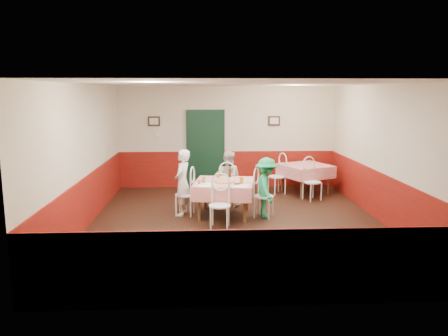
{
  "coord_description": "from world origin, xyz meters",
  "views": [
    {
      "loc": [
        -0.68,
        -8.55,
        2.66
      ],
      "look_at": [
        -0.23,
        0.54,
        1.05
      ],
      "focal_mm": 35.0,
      "sensor_mm": 36.0,
      "label": 1
    }
  ],
  "objects_px": {
    "second_table": "(305,179)",
    "beer_bottle": "(230,173)",
    "chair_left": "(185,195)",
    "chair_second_b": "(312,182)",
    "chair_far": "(228,187)",
    "glass_a": "(204,180)",
    "diner_far": "(228,178)",
    "pizza": "(225,181)",
    "glass_c": "(218,174)",
    "diner_right": "(266,188)",
    "chair_near": "(220,206)",
    "diner_left": "(182,183)",
    "wallet": "(237,184)",
    "glass_b": "(241,181)",
    "chair_right": "(264,196)",
    "chair_second_a": "(277,177)",
    "main_table": "(224,199)"
  },
  "relations": [
    {
      "from": "wallet",
      "to": "diner_left",
      "type": "height_order",
      "value": "diner_left"
    },
    {
      "from": "chair_second_a",
      "to": "pizza",
      "type": "xyz_separation_m",
      "value": [
        -1.47,
        -2.11,
        0.32
      ]
    },
    {
      "from": "glass_c",
      "to": "chair_second_b",
      "type": "bearing_deg",
      "value": 19.68
    },
    {
      "from": "chair_near",
      "to": "pizza",
      "type": "height_order",
      "value": "chair_near"
    },
    {
      "from": "glass_c",
      "to": "diner_left",
      "type": "xyz_separation_m",
      "value": [
        -0.79,
        -0.31,
        -0.11
      ]
    },
    {
      "from": "chair_left",
      "to": "chair_second_b",
      "type": "xyz_separation_m",
      "value": [
        3.08,
        1.16,
        0.0
      ]
    },
    {
      "from": "chair_right",
      "to": "chair_near",
      "type": "xyz_separation_m",
      "value": [
        -0.97,
        -0.72,
        0.0
      ]
    },
    {
      "from": "second_table",
      "to": "diner_right",
      "type": "distance_m",
      "value": 2.57
    },
    {
      "from": "glass_c",
      "to": "diner_far",
      "type": "bearing_deg",
      "value": 61.91
    },
    {
      "from": "chair_second_b",
      "to": "glass_a",
      "type": "xyz_separation_m",
      "value": [
        -2.67,
        -1.46,
        0.37
      ]
    },
    {
      "from": "chair_left",
      "to": "glass_b",
      "type": "height_order",
      "value": "glass_b"
    },
    {
      "from": "chair_near",
      "to": "wallet",
      "type": "bearing_deg",
      "value": 62.57
    },
    {
      "from": "chair_second_a",
      "to": "beer_bottle",
      "type": "distance_m",
      "value": 2.17
    },
    {
      "from": "beer_bottle",
      "to": "diner_far",
      "type": "distance_m",
      "value": 0.55
    },
    {
      "from": "chair_left",
      "to": "beer_bottle",
      "type": "distance_m",
      "value": 1.11
    },
    {
      "from": "chair_far",
      "to": "diner_far",
      "type": "bearing_deg",
      "value": -90.1
    },
    {
      "from": "chair_second_b",
      "to": "glass_b",
      "type": "bearing_deg",
      "value": -163.75
    },
    {
      "from": "chair_left",
      "to": "wallet",
      "type": "distance_m",
      "value": 1.22
    },
    {
      "from": "pizza",
      "to": "main_table",
      "type": "bearing_deg",
      "value": 101.56
    },
    {
      "from": "chair_right",
      "to": "chair_second_b",
      "type": "distance_m",
      "value": 1.99
    },
    {
      "from": "chair_far",
      "to": "chair_near",
      "type": "height_order",
      "value": "same"
    },
    {
      "from": "chair_near",
      "to": "diner_left",
      "type": "height_order",
      "value": "diner_left"
    },
    {
      "from": "diner_far",
      "to": "diner_left",
      "type": "bearing_deg",
      "value": 59.59
    },
    {
      "from": "pizza",
      "to": "beer_bottle",
      "type": "xyz_separation_m",
      "value": [
        0.13,
        0.47,
        0.1
      ]
    },
    {
      "from": "beer_bottle",
      "to": "diner_right",
      "type": "distance_m",
      "value": 0.94
    },
    {
      "from": "chair_right",
      "to": "chair_second_b",
      "type": "xyz_separation_m",
      "value": [
        1.4,
        1.41,
        0.0
      ]
    },
    {
      "from": "glass_b",
      "to": "glass_c",
      "type": "height_order",
      "value": "glass_b"
    },
    {
      "from": "main_table",
      "to": "wallet",
      "type": "bearing_deg",
      "value": -51.27
    },
    {
      "from": "chair_second_b",
      "to": "diner_far",
      "type": "xyz_separation_m",
      "value": [
        -2.11,
        -0.39,
        0.2
      ]
    },
    {
      "from": "pizza",
      "to": "chair_far",
      "type": "bearing_deg",
      "value": 83.23
    },
    {
      "from": "chair_second_b",
      "to": "glass_a",
      "type": "distance_m",
      "value": 3.07
    },
    {
      "from": "wallet",
      "to": "diner_right",
      "type": "bearing_deg",
      "value": 24.52
    },
    {
      "from": "pizza",
      "to": "glass_c",
      "type": "bearing_deg",
      "value": 102.95
    },
    {
      "from": "chair_left",
      "to": "diner_far",
      "type": "distance_m",
      "value": 1.25
    },
    {
      "from": "second_table",
      "to": "beer_bottle",
      "type": "distance_m",
      "value": 2.71
    },
    {
      "from": "chair_second_b",
      "to": "glass_a",
      "type": "relative_size",
      "value": 7.21
    },
    {
      "from": "chair_right",
      "to": "diner_left",
      "type": "xyz_separation_m",
      "value": [
        -1.73,
        0.26,
        0.27
      ]
    },
    {
      "from": "second_table",
      "to": "chair_second_b",
      "type": "distance_m",
      "value": 0.75
    },
    {
      "from": "glass_b",
      "to": "diner_left",
      "type": "distance_m",
      "value": 1.31
    },
    {
      "from": "glass_b",
      "to": "glass_c",
      "type": "distance_m",
      "value": 0.87
    },
    {
      "from": "pizza",
      "to": "diner_right",
      "type": "xyz_separation_m",
      "value": [
        0.87,
        -0.05,
        -0.13
      ]
    },
    {
      "from": "chair_second_b",
      "to": "diner_far",
      "type": "height_order",
      "value": "diner_far"
    },
    {
      "from": "glass_a",
      "to": "second_table",
      "type": "bearing_deg",
      "value": 39.58
    },
    {
      "from": "chair_near",
      "to": "wallet",
      "type": "relative_size",
      "value": 8.18
    },
    {
      "from": "wallet",
      "to": "diner_right",
      "type": "distance_m",
      "value": 0.68
    },
    {
      "from": "diner_left",
      "to": "glass_b",
      "type": "bearing_deg",
      "value": 88.63
    },
    {
      "from": "main_table",
      "to": "beer_bottle",
      "type": "bearing_deg",
      "value": 69.26
    },
    {
      "from": "chair_far",
      "to": "chair_second_b",
      "type": "bearing_deg",
      "value": -159.79
    },
    {
      "from": "second_table",
      "to": "beer_bottle",
      "type": "bearing_deg",
      "value": -141.82
    },
    {
      "from": "chair_left",
      "to": "diner_right",
      "type": "height_order",
      "value": "diner_right"
    }
  ]
}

